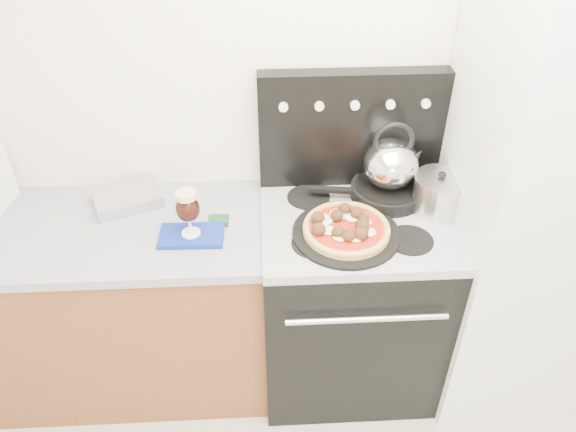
{
  "coord_description": "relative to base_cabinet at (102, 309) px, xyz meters",
  "views": [
    {
      "loc": [
        -0.29,
        -0.58,
        2.29
      ],
      "look_at": [
        -0.2,
        1.05,
        1.04
      ],
      "focal_mm": 35.0,
      "sensor_mm": 36.0,
      "label": 1
    }
  ],
  "objects": [
    {
      "name": "backguard",
      "position": [
        1.1,
        0.25,
        0.74
      ],
      "size": [
        0.76,
        0.08,
        0.5
      ],
      "primitive_type": "cube",
      "color": "black",
      "rests_on": "cooktop"
    },
    {
      "name": "pizza",
      "position": [
        1.05,
        -0.13,
        0.53
      ],
      "size": [
        0.4,
        0.4,
        0.05
      ],
      "primitive_type": null,
      "rotation": [
        0.0,
        0.0,
        -0.23
      ],
      "color": "#DE8E4C",
      "rests_on": "pizza_pan"
    },
    {
      "name": "fridge",
      "position": [
        1.8,
        -0.05,
        0.52
      ],
      "size": [
        0.64,
        0.68,
        1.9
      ],
      "primitive_type": "cube",
      "color": "silver",
      "rests_on": "ground"
    },
    {
      "name": "beer_glass",
      "position": [
        0.45,
        -0.09,
        0.59
      ],
      "size": [
        0.11,
        0.11,
        0.2
      ],
      "primitive_type": null,
      "rotation": [
        0.0,
        0.0,
        0.18
      ],
      "color": "black",
      "rests_on": "oven_mitt"
    },
    {
      "name": "tea_kettle",
      "position": [
        1.25,
        0.12,
        0.67
      ],
      "size": [
        0.27,
        0.27,
        0.25
      ],
      "primitive_type": null,
      "rotation": [
        0.0,
        0.0,
        -0.25
      ],
      "color": "silver",
      "rests_on": "skillet"
    },
    {
      "name": "cooktop",
      "position": [
        1.1,
        -0.02,
        0.47
      ],
      "size": [
        0.76,
        0.65,
        0.04
      ],
      "primitive_type": "cube",
      "color": "#ADADB2",
      "rests_on": "stove_body"
    },
    {
      "name": "skillet",
      "position": [
        1.25,
        0.12,
        0.52
      ],
      "size": [
        0.35,
        0.35,
        0.05
      ],
      "primitive_type": "cylinder",
      "rotation": [
        0.0,
        0.0,
        -0.14
      ],
      "color": "black",
      "rests_on": "cooktop"
    },
    {
      "name": "room_shell",
      "position": [
        1.02,
        -0.91,
        0.82
      ],
      "size": [
        3.52,
        3.01,
        2.52
      ],
      "color": "#BBB9AD",
      "rests_on": "ground"
    },
    {
      "name": "foil_sheet",
      "position": [
        0.17,
        0.15,
        0.5
      ],
      "size": [
        0.32,
        0.28,
        0.05
      ],
      "primitive_type": "cube",
      "rotation": [
        0.0,
        0.0,
        0.37
      ],
      "color": "silver",
      "rests_on": "countertop"
    },
    {
      "name": "oven_mitt",
      "position": [
        0.45,
        -0.09,
        0.48
      ],
      "size": [
        0.25,
        0.15,
        0.02
      ],
      "primitive_type": "cube",
      "rotation": [
        0.0,
        0.0,
        -0.02
      ],
      "color": "navy",
      "rests_on": "countertop"
    },
    {
      "name": "stove_body",
      "position": [
        1.1,
        -0.02,
        0.01
      ],
      "size": [
        0.76,
        0.65,
        0.88
      ],
      "primitive_type": "cube",
      "color": "black",
      "rests_on": "ground"
    },
    {
      "name": "pizza_pan",
      "position": [
        1.05,
        -0.13,
        0.5
      ],
      "size": [
        0.48,
        0.48,
        0.01
      ],
      "primitive_type": "cylinder",
      "rotation": [
        0.0,
        0.0,
        0.18
      ],
      "color": "black",
      "rests_on": "cooktop"
    },
    {
      "name": "base_cabinet",
      "position": [
        0.0,
        0.0,
        0.0
      ],
      "size": [
        1.45,
        0.6,
        0.86
      ],
      "primitive_type": "cube",
      "color": "brown",
      "rests_on": "ground"
    },
    {
      "name": "stock_pot",
      "position": [
        1.43,
        0.01,
        0.56
      ],
      "size": [
        0.24,
        0.24,
        0.15
      ],
      "primitive_type": "cylinder",
      "rotation": [
        0.0,
        0.0,
        0.23
      ],
      "color": "silver",
      "rests_on": "cooktop"
    },
    {
      "name": "countertop",
      "position": [
        0.0,
        0.0,
        0.45
      ],
      "size": [
        1.48,
        0.63,
        0.04
      ],
      "primitive_type": "cube",
      "color": "#9696A2",
      "rests_on": "base_cabinet"
    }
  ]
}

